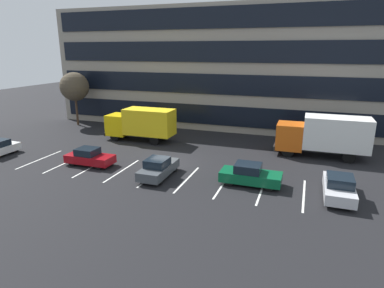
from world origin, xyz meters
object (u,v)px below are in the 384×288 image
bare_tree (74,87)px  box_truck_yellow_all (141,123)px  sedan_charcoal (158,168)px  sedan_forest (250,175)px  box_truck_orange (324,134)px  sedan_maroon (89,157)px  sedan_silver (339,187)px

bare_tree → box_truck_yellow_all: bearing=-19.7°
sedan_charcoal → sedan_forest: sedan_forest is taller
box_truck_orange → sedan_maroon: box_truck_orange is taller
sedan_silver → bare_tree: (-30.32, 12.41, 4.16)m
sedan_forest → box_truck_orange: bearing=59.5°
box_truck_orange → bare_tree: bare_tree is taller
box_truck_yellow_all → sedan_silver: 20.66m
box_truck_orange → sedan_maroon: 20.68m
box_truck_orange → sedan_forest: bearing=-120.5°
sedan_maroon → sedan_charcoal: 6.65m
box_truck_orange → bare_tree: bearing=173.2°
box_truck_yellow_all → sedan_charcoal: 10.86m
box_truck_yellow_all → box_truck_orange: bearing=1.8°
box_truck_orange → sedan_forest: box_truck_orange is taller
box_truck_yellow_all → sedan_maroon: 8.50m
box_truck_yellow_all → sedan_silver: size_ratio=1.69×
sedan_silver → sedan_charcoal: size_ratio=1.04×
box_truck_orange → box_truck_yellow_all: box_truck_orange is taller
sedan_silver → bare_tree: bearing=157.7°
sedan_maroon → sedan_forest: sedan_forest is taller
sedan_silver → sedan_forest: bearing=177.5°
box_truck_yellow_all → sedan_maroon: bearing=-93.6°
sedan_forest → bare_tree: bearing=153.5°
box_truck_yellow_all → sedan_charcoal: (6.10, -8.90, -1.24)m
sedan_maroon → sedan_forest: bearing=1.4°
box_truck_yellow_all → sedan_forest: box_truck_yellow_all is taller
sedan_forest → box_truck_yellow_all: bearing=148.2°
sedan_forest → bare_tree: bare_tree is taller
box_truck_orange → sedan_charcoal: 15.31m
bare_tree → sedan_silver: bearing=-22.3°
sedan_charcoal → box_truck_yellow_all: bearing=124.5°
sedan_maroon → sedan_charcoal: (6.63, -0.51, 0.03)m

